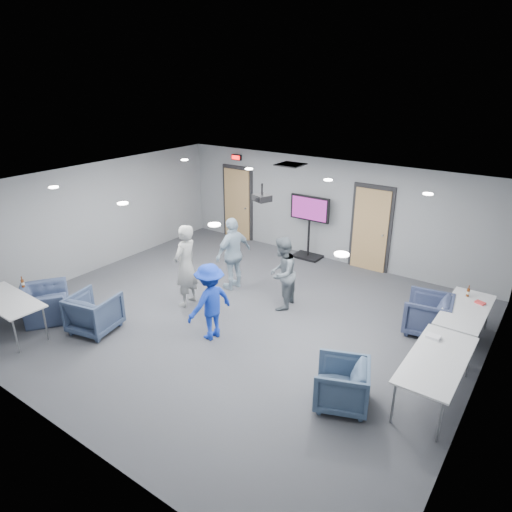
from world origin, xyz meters
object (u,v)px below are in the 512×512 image
Objects in this scene: chair_right_a at (428,314)px; bottle_right at (468,292)px; person_c at (233,254)px; table_right_b at (437,361)px; projector at (262,198)px; person_a at (186,266)px; table_right_a at (466,311)px; person_b at (282,273)px; person_d at (210,302)px; chair_front_b at (44,304)px; table_front_left at (7,301)px; chair_front_a at (94,313)px; tv_stand at (309,223)px; bottle_front at (23,283)px; chair_right_c at (341,384)px.

bottle_right is (0.56, 0.51, 0.43)m from chair_right_a.
person_c is 5.12m from table_right_b.
person_a is at bearing -125.74° from projector.
person_b is at bearing 101.63° from table_right_a.
person_d is at bearing 53.25° from person_a.
chair_right_a reaches higher than chair_front_b.
table_front_left is 5.28m from projector.
person_c is 4.97m from table_right_a.
chair_front_a is at bearing -129.80° from chair_front_b.
tv_stand is (2.80, 6.05, 0.65)m from chair_front_b.
bottle_front is at bearing -50.19° from person_a.
bottle_right reaches higher than table_front_left.
bottle_right is at bearing 2.18° from table_right_b.
table_right_b is at bearing 9.91° from chair_right_a.
tv_stand is (-4.44, 2.12, 0.29)m from table_right_a.
person_c is at bearing -167.37° from bottle_right.
person_c is at bearing -120.51° from chair_front_a.
person_a is 1.14× the size of person_b.
chair_front_b is 7.52m from table_right_b.
tv_stand is at bearing 70.26° from table_front_left.
chair_front_a is at bearing -144.64° from bottle_right.
person_b is 3.64m from bottle_right.
table_right_a is at bearing -25.55° from tv_stand.
person_d is at bearing -84.14° from tv_stand.
table_right_b is (5.26, -0.12, -0.22)m from person_a.
table_right_b is 7.71m from table_front_left.
person_d is 1.77× the size of chair_right_a.
chair_front_b is at bearing -55.61° from person_d.
person_c is 4.13m from chair_front_b.
chair_right_c is at bearing 37.14° from person_b.
person_d is 4.69m from table_right_a.
table_right_a is (5.26, 1.78, -0.22)m from person_a.
person_a is 2.20m from projector.
chair_front_a is (-1.04, -3.09, -0.47)m from person_c.
projector reaches higher than table_right_b.
bottle_front reaches higher than chair_front_b.
bottle_front is (-6.35, -1.31, 0.45)m from chair_right_c.
chair_right_a is 3.94m from projector.
person_d is 3.59m from chair_front_b.
tv_stand is (1.53, 5.75, 0.59)m from chair_front_a.
chair_front_b is 8.24m from table_right_a.
table_right_b is 8.19× the size of bottle_front.
bottle_front is 8.73m from bottle_right.
person_d is at bearing -118.36° from chair_right_c.
table_right_b is 8.38× the size of bottle_right.
chair_right_c is at bearing 68.76° from person_c.
table_right_a is 1.01× the size of table_front_left.
person_d is 3.88m from table_front_left.
chair_right_a is 0.44× the size of table_right_b.
bottle_right is at bearing -156.58° from chair_front_a.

